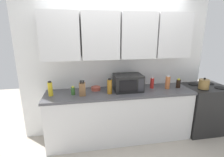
# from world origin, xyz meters

# --- Properties ---
(wall_back_with_cabinets) EXTENTS (3.40, 0.38, 2.60)m
(wall_back_with_cabinets) POSITION_xyz_m (0.00, -0.07, 1.58)
(wall_back_with_cabinets) COLOR white
(wall_back_with_cabinets) RESTS_ON ground_plane
(counter_run) EXTENTS (2.53, 0.63, 0.90)m
(counter_run) POSITION_xyz_m (0.00, -0.30, 0.45)
(counter_run) COLOR silver
(counter_run) RESTS_ON ground_plane
(stove_range) EXTENTS (0.76, 0.64, 0.91)m
(stove_range) POSITION_xyz_m (1.65, -0.32, 0.45)
(stove_range) COLOR black
(stove_range) RESTS_ON ground_plane
(kettle) EXTENTS (0.18, 0.18, 0.20)m
(kettle) POSITION_xyz_m (1.48, -0.46, 1.00)
(kettle) COLOR olive
(kettle) RESTS_ON stove_range
(microwave) EXTENTS (0.48, 0.37, 0.28)m
(microwave) POSITION_xyz_m (0.14, -0.28, 1.04)
(microwave) COLOR black
(microwave) RESTS_ON counter_run
(knife_block) EXTENTS (0.10, 0.12, 0.26)m
(knife_block) POSITION_xyz_m (-0.64, -0.38, 1.00)
(knife_block) COLOR brown
(knife_block) RESTS_ON counter_run
(bottle_spice_jar) EXTENTS (0.08, 0.08, 0.24)m
(bottle_spice_jar) POSITION_xyz_m (0.87, -0.31, 1.02)
(bottle_spice_jar) COLOR #BC6638
(bottle_spice_jar) RESTS_ON counter_run
(bottle_soy_dark) EXTENTS (0.08, 0.08, 0.17)m
(bottle_soy_dark) POSITION_xyz_m (1.09, -0.29, 0.98)
(bottle_soy_dark) COLOR black
(bottle_soy_dark) RESTS_ON counter_run
(bottle_amber_vinegar) EXTENTS (0.08, 0.08, 0.26)m
(bottle_amber_vinegar) POSITION_xyz_m (-0.20, -0.38, 1.02)
(bottle_amber_vinegar) COLOR #AD701E
(bottle_amber_vinegar) RESTS_ON counter_run
(bottle_green_oil) EXTENTS (0.07, 0.07, 0.14)m
(bottle_green_oil) POSITION_xyz_m (-0.79, -0.32, 0.97)
(bottle_green_oil) COLOR #386B2D
(bottle_green_oil) RESTS_ON counter_run
(bottle_red_sauce) EXTENTS (0.07, 0.07, 0.21)m
(bottle_red_sauce) POSITION_xyz_m (0.60, -0.24, 1.00)
(bottle_red_sauce) COLOR red
(bottle_red_sauce) RESTS_ON counter_run
(bottle_yellow_mustard) EXTENTS (0.07, 0.07, 0.24)m
(bottle_yellow_mustard) POSITION_xyz_m (-1.14, -0.31, 1.02)
(bottle_yellow_mustard) COLOR gold
(bottle_yellow_mustard) RESTS_ON counter_run
(bowl_ceramic_small) EXTENTS (0.16, 0.16, 0.06)m
(bowl_ceramic_small) POSITION_xyz_m (-0.40, -0.16, 0.93)
(bowl_ceramic_small) COLOR #B24C3D
(bowl_ceramic_small) RESTS_ON counter_run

